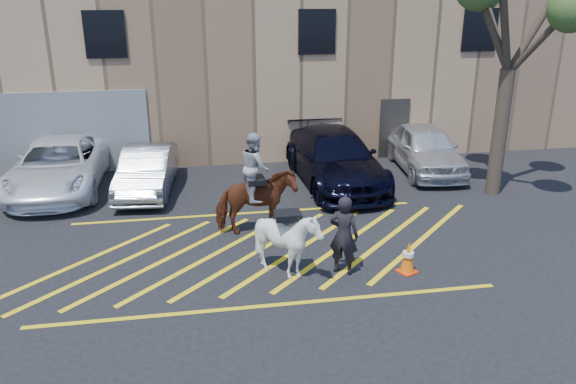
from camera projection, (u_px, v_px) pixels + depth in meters
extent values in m
plane|color=black|center=(256.00, 246.00, 13.81)|extent=(90.00, 90.00, 0.00)
imported|color=white|center=(59.00, 166.00, 17.48)|extent=(2.59, 5.61, 1.56)
imported|color=gray|center=(147.00, 170.00, 17.36)|extent=(1.84, 4.31, 1.38)
imported|color=black|center=(335.00, 158.00, 18.12)|extent=(2.61, 5.91, 1.69)
imported|color=silver|center=(425.00, 148.00, 19.37)|extent=(2.31, 4.81, 1.59)
imported|color=black|center=(344.00, 235.00, 12.25)|extent=(0.79, 0.72, 1.81)
cube|color=tan|center=(221.00, 51.00, 23.75)|extent=(32.00, 10.00, 7.00)
cube|color=black|center=(105.00, 34.00, 18.07)|extent=(1.30, 0.08, 1.50)
cube|color=black|center=(317.00, 32.00, 19.19)|extent=(1.30, 0.08, 1.50)
cube|color=black|center=(480.00, 30.00, 20.14)|extent=(1.30, 0.08, 1.50)
cube|color=#38332D|center=(394.00, 128.00, 20.85)|extent=(1.10, 0.08, 2.20)
cube|color=yellow|center=(76.00, 265.00, 12.86)|extent=(4.20, 4.20, 0.01)
cube|color=yellow|center=(123.00, 261.00, 13.03)|extent=(4.20, 4.20, 0.01)
cube|color=yellow|center=(169.00, 258.00, 13.20)|extent=(4.20, 4.20, 0.01)
cube|color=yellow|center=(214.00, 255.00, 13.37)|extent=(4.20, 4.20, 0.01)
cube|color=yellow|center=(258.00, 251.00, 13.53)|extent=(4.20, 4.20, 0.01)
cube|color=yellow|center=(300.00, 248.00, 13.70)|extent=(4.20, 4.20, 0.01)
cube|color=yellow|center=(342.00, 245.00, 13.87)|extent=(4.20, 4.20, 0.01)
cube|color=yellow|center=(382.00, 242.00, 14.04)|extent=(4.20, 4.20, 0.01)
cube|color=yellow|center=(422.00, 239.00, 14.20)|extent=(4.20, 4.20, 0.01)
cube|color=yellow|center=(247.00, 213.00, 15.85)|extent=(9.50, 0.12, 0.01)
cube|color=yellow|center=(272.00, 305.00, 11.22)|extent=(9.50, 0.12, 0.01)
imported|color=maroon|center=(256.00, 202.00, 14.30)|extent=(2.10, 1.12, 1.70)
imported|color=#9C9DA6|center=(255.00, 167.00, 13.98)|extent=(0.74, 0.90, 1.73)
cube|color=black|center=(255.00, 180.00, 14.10)|extent=(0.51, 0.60, 0.14)
imported|color=silver|center=(288.00, 242.00, 12.15)|extent=(1.29, 1.45, 1.60)
cube|color=black|center=(288.00, 215.00, 11.93)|extent=(0.56, 0.46, 0.14)
cube|color=#F8330A|center=(407.00, 271.00, 12.55)|extent=(0.50, 0.50, 0.03)
cone|color=orange|center=(408.00, 257.00, 12.43)|extent=(0.32, 0.32, 0.70)
cylinder|color=white|center=(408.00, 254.00, 12.41)|extent=(0.25, 0.25, 0.10)
cylinder|color=#4D402E|center=(500.00, 133.00, 16.82)|extent=(0.44, 0.44, 3.80)
cylinder|color=#4D3A2E|center=(536.00, 26.00, 16.03)|extent=(1.76, 0.51, 2.68)
cylinder|color=#403227|center=(495.00, 31.00, 16.62)|extent=(0.33, 1.88, 2.34)
cylinder|color=#48382C|center=(493.00, 32.00, 15.72)|extent=(1.40, 0.20, 2.39)
cylinder|color=#493A2C|center=(538.00, 43.00, 15.28)|extent=(0.78, 1.62, 1.96)
cylinder|color=#463C2A|center=(504.00, 19.00, 15.37)|extent=(1.16, 0.77, 3.11)
sphere|color=#4B642B|center=(572.00, 9.00, 14.36)|extent=(1.20, 1.20, 1.20)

